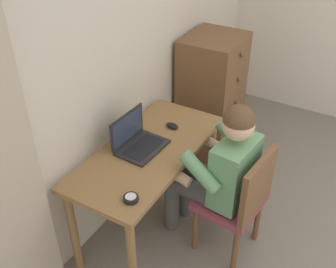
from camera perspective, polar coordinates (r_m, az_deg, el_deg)
The scene contains 8 objects.
wall_back at distance 2.81m, azimuth -7.23°, elevation 10.54°, with size 4.80×0.05×2.50m, color beige.
desk at distance 2.81m, azimuth -2.79°, elevation -4.02°, with size 1.25×0.58×0.75m.
dresser at distance 3.74m, azimuth 6.11°, elevation 5.37°, with size 0.55×0.50×1.14m.
chair at distance 2.79m, azimuth 10.07°, elevation -9.08°, with size 0.46×0.44×0.87m.
person_seated at distance 2.72m, azimuth 7.04°, elevation -4.85°, with size 0.57×0.61×1.19m.
laptop at distance 2.74m, azimuth -4.37°, elevation -0.93°, with size 0.35×0.27×0.24m.
computer_mouse at distance 2.94m, azimuth 0.59°, elevation 1.18°, with size 0.06×0.10×0.03m, color black.
desk_clock at distance 2.36m, azimuth -5.28°, elevation -9.04°, with size 0.09×0.09×0.03m.
Camera 1 is at (-2.03, 0.63, 2.38)m, focal length 43.12 mm.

